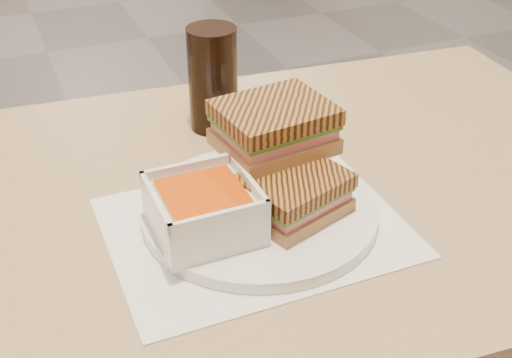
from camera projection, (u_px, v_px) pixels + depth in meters
name	position (u px, v px, depth m)	size (l,w,h in m)	color
main_table	(229.00, 259.00, 0.95)	(1.25, 0.78, 0.75)	tan
tray_liner	(255.00, 227.00, 0.82)	(0.35, 0.27, 0.00)	white
plate	(260.00, 210.00, 0.83)	(0.29, 0.29, 0.02)	white
soup_bowl	(204.00, 211.00, 0.77)	(0.12, 0.12, 0.06)	white
panini_lower	(294.00, 194.00, 0.80)	(0.14, 0.13, 0.05)	#AD7D49
panini_upper	(274.00, 127.00, 0.83)	(0.15, 0.13, 0.06)	#AD7D49
cola_glass	(213.00, 79.00, 1.00)	(0.07, 0.07, 0.16)	black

